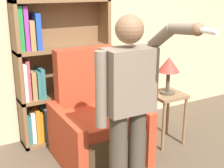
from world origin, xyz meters
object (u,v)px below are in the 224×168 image
at_px(armchair, 96,126).
at_px(table_lamp, 169,67).
at_px(side_table, 167,104).
at_px(bookcase, 55,74).
at_px(person_standing, 129,101).

height_order(armchair, table_lamp, armchair).
bearing_deg(side_table, bookcase, 145.87).
bearing_deg(armchair, table_lamp, -7.82).
relative_size(armchair, side_table, 1.88).
relative_size(armchair, person_standing, 0.73).
relative_size(side_table, table_lamp, 1.45).
bearing_deg(person_standing, bookcase, 96.06).
bearing_deg(person_standing, side_table, 34.74).
xyz_separation_m(armchair, person_standing, (-0.08, -0.77, 0.56)).
bearing_deg(bookcase, side_table, -34.13).
height_order(side_table, table_lamp, table_lamp).
distance_m(person_standing, table_lamp, 1.14).
bearing_deg(person_standing, armchair, 84.01).
xyz_separation_m(armchair, side_table, (0.86, -0.12, 0.12)).
distance_m(armchair, table_lamp, 1.04).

